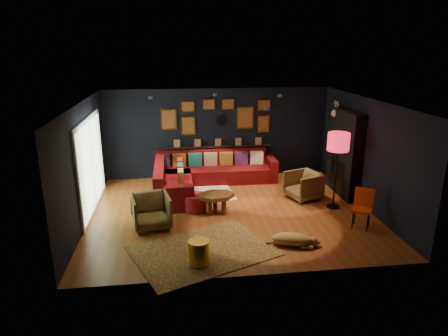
{
  "coord_description": "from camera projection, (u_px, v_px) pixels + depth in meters",
  "views": [
    {
      "loc": [
        -1.28,
        -8.63,
        3.79
      ],
      "look_at": [
        -0.13,
        0.3,
        1.0
      ],
      "focal_mm": 32.0,
      "sensor_mm": 36.0,
      "label": 1
    }
  ],
  "objects": [
    {
      "name": "leopard_rug",
      "position": [
        203.0,
        251.0,
        7.65
      ],
      "size": [
        3.05,
        2.67,
        0.01
      ],
      "primitive_type": "cube",
      "rotation": [
        0.0,
        0.0,
        0.4
      ],
      "color": "tan",
      "rests_on": "ground"
    },
    {
      "name": "pouf",
      "position": [
        195.0,
        202.0,
        9.47
      ],
      "size": [
        0.56,
        0.56,
        0.37
      ],
      "primitive_type": "cylinder",
      "color": "maroon",
      "rests_on": "shag_rug"
    },
    {
      "name": "ceiling_spots",
      "position": [
        227.0,
        99.0,
        9.45
      ],
      "size": [
        3.3,
        2.5,
        0.06
      ],
      "color": "black",
      "rests_on": "room_walls"
    },
    {
      "name": "armchair_left",
      "position": [
        151.0,
        210.0,
        8.54
      ],
      "size": [
        0.91,
        0.87,
        0.8
      ],
      "primitive_type": "imported",
      "rotation": [
        0.0,
        0.0,
        0.21
      ],
      "color": "#AD8445",
      "rests_on": "ground"
    },
    {
      "name": "sunburst_mirror",
      "position": [
        221.0,
        120.0,
        11.53
      ],
      "size": [
        0.47,
        0.16,
        0.47
      ],
      "color": "silver",
      "rests_on": "room_walls"
    },
    {
      "name": "gallery_wall",
      "position": [
        217.0,
        116.0,
        11.49
      ],
      "size": [
        3.15,
        0.04,
        1.02
      ],
      "color": "gold",
      "rests_on": "room_walls"
    },
    {
      "name": "orange_chair",
      "position": [
        363.0,
        205.0,
        8.54
      ],
      "size": [
        0.56,
        0.56,
        0.85
      ],
      "rotation": [
        0.0,
        0.0,
        -0.58
      ],
      "color": "black",
      "rests_on": "ground"
    },
    {
      "name": "room_walls",
      "position": [
        231.0,
        146.0,
        8.98
      ],
      "size": [
        6.5,
        6.5,
        6.5
      ],
      "color": "black",
      "rests_on": "ground"
    },
    {
      "name": "fireplace",
      "position": [
        344.0,
        156.0,
        10.38
      ],
      "size": [
        0.31,
        1.6,
        2.2
      ],
      "color": "black",
      "rests_on": "ground"
    },
    {
      "name": "sectional",
      "position": [
        200.0,
        176.0,
        10.99
      ],
      "size": [
        3.41,
        2.69,
        0.86
      ],
      "color": "#660B0D",
      "rests_on": "ground"
    },
    {
      "name": "sliding_door",
      "position": [
        91.0,
        165.0,
        9.3
      ],
      "size": [
        0.06,
        2.8,
        2.2
      ],
      "color": "white",
      "rests_on": "ground"
    },
    {
      "name": "coffee_table",
      "position": [
        216.0,
        197.0,
        9.29
      ],
      "size": [
        0.97,
        0.79,
        0.44
      ],
      "rotation": [
        0.0,
        0.0,
        0.15
      ],
      "color": "brown",
      "rests_on": "shag_rug"
    },
    {
      "name": "deer_head",
      "position": [
        341.0,
        113.0,
        10.55
      ],
      "size": [
        0.5,
        0.28,
        0.45
      ],
      "color": "white",
      "rests_on": "fireplace"
    },
    {
      "name": "floor",
      "position": [
        231.0,
        212.0,
        9.45
      ],
      "size": [
        6.5,
        6.5,
        0.0
      ],
      "primitive_type": "plane",
      "color": "#944720",
      "rests_on": "ground"
    },
    {
      "name": "ledge",
      "position": [
        218.0,
        146.0,
        11.72
      ],
      "size": [
        3.2,
        0.12,
        0.04
      ],
      "primitive_type": "cube",
      "color": "black",
      "rests_on": "room_walls"
    },
    {
      "name": "floor_lamp",
      "position": [
        338.0,
        145.0,
        9.24
      ],
      "size": [
        0.51,
        0.51,
        1.85
      ],
      "color": "black",
      "rests_on": "ground"
    },
    {
      "name": "shag_rug",
      "position": [
        194.0,
        193.0,
        10.58
      ],
      "size": [
        2.14,
        1.65,
        0.03
      ],
      "primitive_type": "cube",
      "rotation": [
        0.0,
        0.0,
        0.1
      ],
      "color": "white",
      "rests_on": "ground"
    },
    {
      "name": "armchair_right",
      "position": [
        303.0,
        184.0,
        10.14
      ],
      "size": [
        0.92,
        0.94,
        0.77
      ],
      "primitive_type": "imported",
      "rotation": [
        0.0,
        0.0,
        -1.23
      ],
      "color": "#AD8445",
      "rests_on": "ground"
    },
    {
      "name": "dog",
      "position": [
        292.0,
        237.0,
        7.81
      ],
      "size": [
        1.18,
        0.82,
        0.34
      ],
      "primitive_type": null,
      "rotation": [
        0.0,
        0.0,
        -0.3
      ],
      "color": "tan",
      "rests_on": "leopard_rug"
    },
    {
      "name": "gold_stool",
      "position": [
        199.0,
        253.0,
        7.11
      ],
      "size": [
        0.38,
        0.38,
        0.47
      ],
      "primitive_type": "cylinder",
      "color": "gold",
      "rests_on": "ground"
    }
  ]
}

